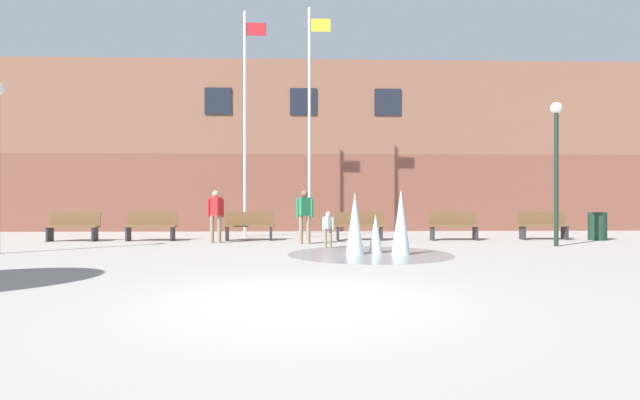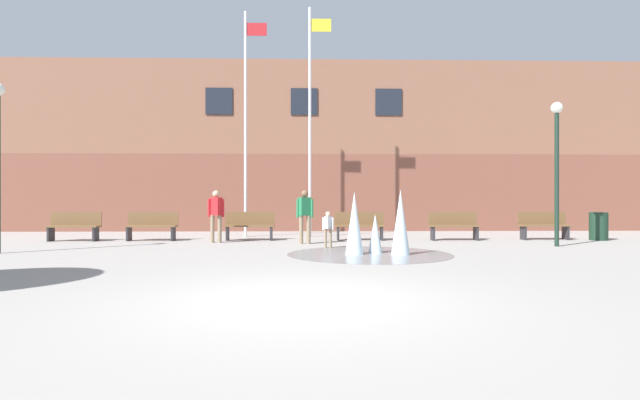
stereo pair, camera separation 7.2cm
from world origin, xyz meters
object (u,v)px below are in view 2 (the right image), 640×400
at_px(park_bench_under_right_flagpole, 360,225).
at_px(trash_can, 598,226).
at_px(park_bench_near_trashcan, 454,225).
at_px(child_in_fountain, 328,227).
at_px(park_bench_center, 250,225).
at_px(park_bench_left_of_flagpoles, 74,226).
at_px(park_bench_far_right, 544,225).
at_px(lamp_post_right_lane, 557,153).
at_px(adult_watching, 305,212).
at_px(park_bench_under_left_flagpole, 152,226).
at_px(flagpole_left, 246,117).
at_px(teen_by_trashcan, 216,212).
at_px(flagpole_right, 311,115).

distance_m(park_bench_under_right_flagpole, trash_can, 7.72).
relative_size(park_bench_under_right_flagpole, park_bench_near_trashcan, 1.00).
bearing_deg(child_in_fountain, park_bench_center, 77.13).
distance_m(park_bench_left_of_flagpoles, park_bench_center, 5.52).
relative_size(park_bench_far_right, lamp_post_right_lane, 0.40).
bearing_deg(park_bench_left_of_flagpoles, park_bench_center, 1.75).
height_order(adult_watching, child_in_fountain, adult_watching).
xyz_separation_m(park_bench_under_left_flagpole, child_in_fountain, (5.54, -2.55, 0.10)).
relative_size(park_bench_left_of_flagpoles, park_bench_near_trashcan, 1.00).
bearing_deg(adult_watching, trash_can, -24.00).
xyz_separation_m(adult_watching, flagpole_left, (-2.08, 2.89, 3.28)).
distance_m(teen_by_trashcan, lamp_post_right_lane, 10.02).
bearing_deg(park_bench_left_of_flagpoles, park_bench_under_left_flagpole, 2.43).
distance_m(flagpole_right, trash_can, 10.21).
relative_size(park_bench_left_of_flagpoles, flagpole_left, 0.20).
height_order(park_bench_center, teen_by_trashcan, teen_by_trashcan).
bearing_deg(trash_can, child_in_fountain, -165.19).
height_order(flagpole_left, trash_can, flagpole_left).
bearing_deg(flagpole_right, adult_watching, -93.83).
relative_size(park_bench_under_right_flagpole, flagpole_left, 0.20).
relative_size(park_bench_under_left_flagpole, park_bench_far_right, 1.00).
relative_size(park_bench_center, child_in_fountain, 1.62).
xyz_separation_m(park_bench_near_trashcan, park_bench_far_right, (3.01, 0.15, 0.00)).
relative_size(park_bench_near_trashcan, trash_can, 1.78).
bearing_deg(lamp_post_right_lane, park_bench_under_right_flagpole, 156.95).
height_order(park_bench_center, park_bench_far_right, same).
bearing_deg(trash_can, flagpole_left, 171.27).
xyz_separation_m(park_bench_left_of_flagpoles, teen_by_trashcan, (4.60, -0.74, 0.45)).
height_order(park_bench_center, adult_watching, adult_watching).
bearing_deg(adult_watching, lamp_post_right_lane, -38.38).
xyz_separation_m(park_bench_left_of_flagpoles, child_in_fountain, (7.94, -2.45, 0.10)).
height_order(park_bench_left_of_flagpoles, park_bench_far_right, same).
relative_size(flagpole_right, trash_can, 9.01).
xyz_separation_m(park_bench_center, flagpole_left, (-0.29, 1.49, 3.74)).
height_order(park_bench_left_of_flagpoles, flagpole_left, flagpole_left).
xyz_separation_m(adult_watching, flagpole_right, (0.19, 2.89, 3.37)).
xyz_separation_m(park_bench_left_of_flagpoles, park_bench_center, (5.52, 0.17, 0.00)).
bearing_deg(park_bench_under_left_flagpole, trash_can, -0.85).
relative_size(park_bench_left_of_flagpoles, park_bench_under_left_flagpole, 1.00).
distance_m(park_bench_center, flagpole_left, 4.04).
xyz_separation_m(park_bench_left_of_flagpoles, park_bench_under_left_flagpole, (2.40, 0.10, 0.00)).
distance_m(park_bench_left_of_flagpoles, park_bench_under_right_flagpole, 9.07).
relative_size(park_bench_under_left_flagpole, flagpole_left, 0.20).
distance_m(adult_watching, child_in_fountain, 1.42).
bearing_deg(park_bench_far_right, park_bench_left_of_flagpoles, -179.37).
distance_m(park_bench_under_left_flagpole, park_bench_near_trashcan, 9.71).
distance_m(lamp_post_right_lane, trash_can, 3.85).
bearing_deg(teen_by_trashcan, park_bench_under_left_flagpole, 13.41).
bearing_deg(park_bench_left_of_flagpoles, teen_by_trashcan, -9.09).
relative_size(park_bench_left_of_flagpoles, park_bench_center, 1.00).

